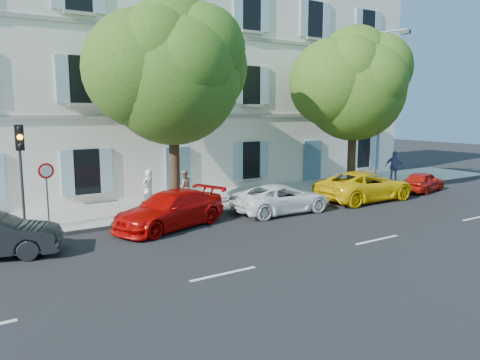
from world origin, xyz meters
TOP-DOWN VIEW (x-y plane):
  - ground at (0.00, 0.00)m, footprint 90.00×90.00m
  - sidewalk at (0.00, 4.45)m, footprint 36.00×4.50m
  - kerb at (0.00, 2.28)m, footprint 36.00×0.16m
  - building at (0.00, 10.20)m, footprint 28.00×7.00m
  - car_red_coupe at (-5.10, 1.31)m, footprint 4.98×3.23m
  - car_white_coupe at (-0.08, 1.07)m, footprint 4.37×2.11m
  - car_yellow_supercar at (4.92, 1.01)m, footprint 5.08×2.36m
  - car_red_hatchback at (9.35, 0.99)m, footprint 3.39×1.95m
  - tree_left at (-3.93, 3.34)m, footprint 5.45×5.45m
  - tree_right at (5.98, 2.93)m, footprint 5.24×5.24m
  - traffic_light at (-9.76, 2.94)m, footprint 0.31×0.42m
  - road_sign at (-9.01, 2.86)m, footprint 0.54×0.11m
  - street_lamp at (8.03, 2.82)m, footprint 0.43×1.76m
  - pedestrian_a at (-4.89, 3.90)m, footprint 0.75×0.66m
  - pedestrian_b at (-3.13, 4.13)m, footprint 0.77×0.60m
  - pedestrian_c at (10.03, 3.41)m, footprint 0.81×1.14m

SIDE VIEW (x-z plane):
  - ground at x=0.00m, z-range 0.00..0.00m
  - sidewalk at x=0.00m, z-range 0.00..0.15m
  - kerb at x=0.00m, z-range 0.00..0.16m
  - car_red_hatchback at x=9.35m, z-range 0.00..1.08m
  - car_white_coupe at x=-0.08m, z-range 0.00..1.20m
  - car_red_coupe at x=-5.10m, z-range 0.00..1.34m
  - car_yellow_supercar at x=4.92m, z-range 0.00..1.41m
  - pedestrian_b at x=-3.13m, z-range 0.15..1.72m
  - pedestrian_a at x=-4.89m, z-range 0.15..1.88m
  - pedestrian_c at x=10.03m, z-range 0.15..1.95m
  - road_sign at x=-9.01m, z-range 0.67..3.02m
  - traffic_light at x=-9.76m, z-range 0.97..4.64m
  - street_lamp at x=8.03m, z-range 0.70..8.91m
  - tree_right at x=5.98m, z-range 1.29..9.36m
  - tree_left at x=-3.93m, z-range 1.36..9.81m
  - building at x=0.00m, z-range 0.00..12.00m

